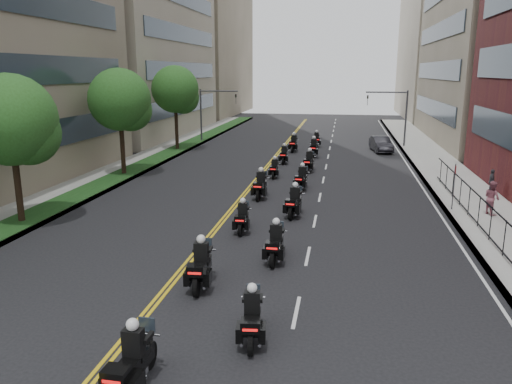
% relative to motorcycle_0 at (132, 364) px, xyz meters
% --- Properties ---
extents(sidewalk_right, '(4.00, 90.00, 0.15)m').
position_rel_motorcycle_0_xyz_m(sidewalk_right, '(12.25, 24.67, -0.64)').
color(sidewalk_right, gray).
rests_on(sidewalk_right, ground).
extents(sidewalk_left, '(4.00, 90.00, 0.15)m').
position_rel_motorcycle_0_xyz_m(sidewalk_left, '(-11.75, 24.67, -0.64)').
color(sidewalk_left, gray).
rests_on(sidewalk_left, ground).
extents(grass_strip, '(2.00, 90.00, 0.04)m').
position_rel_motorcycle_0_xyz_m(grass_strip, '(-10.95, 24.67, -0.55)').
color(grass_strip, '#133513').
rests_on(grass_strip, sidewalk_left).
extents(building_right_far, '(15.00, 28.00, 26.00)m').
position_rel_motorcycle_0_xyz_m(building_right_far, '(21.75, 77.67, 12.28)').
color(building_right_far, gray).
rests_on(building_right_far, ground).
extents(building_left_far, '(16.00, 28.00, 26.00)m').
position_rel_motorcycle_0_xyz_m(building_left_far, '(-21.75, 77.67, 12.28)').
color(building_left_far, '#7B715A').
rests_on(building_left_far, ground).
extents(iron_fence, '(0.05, 28.00, 1.50)m').
position_rel_motorcycle_0_xyz_m(iron_fence, '(11.25, 11.67, 0.19)').
color(iron_fence, black).
rests_on(iron_fence, sidewalk_right).
extents(street_trees, '(4.40, 38.40, 7.98)m').
position_rel_motorcycle_0_xyz_m(street_trees, '(-10.79, 18.27, 4.41)').
color(street_trees, '#311F16').
rests_on(street_trees, ground).
extents(traffic_signal_right, '(4.09, 0.20, 5.60)m').
position_rel_motorcycle_0_xyz_m(traffic_signal_right, '(9.79, 41.67, 2.98)').
color(traffic_signal_right, '#3F3F44').
rests_on(traffic_signal_right, ground).
extents(traffic_signal_left, '(4.09, 0.20, 5.60)m').
position_rel_motorcycle_0_xyz_m(traffic_signal_left, '(-9.28, 41.67, 2.98)').
color(traffic_signal_left, '#3F3F44').
rests_on(traffic_signal_left, ground).
extents(motorcycle_0, '(0.57, 2.46, 1.82)m').
position_rel_motorcycle_0_xyz_m(motorcycle_0, '(0.00, 0.00, 0.00)').
color(motorcycle_0, black).
rests_on(motorcycle_0, ground).
extents(motorcycle_1, '(0.68, 2.29, 1.69)m').
position_rel_motorcycle_0_xyz_m(motorcycle_1, '(2.38, 2.74, -0.05)').
color(motorcycle_1, black).
rests_on(motorcycle_1, ground).
extents(motorcycle_2, '(0.68, 2.55, 1.88)m').
position_rel_motorcycle_0_xyz_m(motorcycle_2, '(-0.05, 6.01, 0.02)').
color(motorcycle_2, black).
rests_on(motorcycle_2, ground).
extents(motorcycle_3, '(0.55, 2.39, 1.77)m').
position_rel_motorcycle_0_xyz_m(motorcycle_3, '(2.21, 8.89, -0.02)').
color(motorcycle_3, black).
rests_on(motorcycle_3, ground).
extents(motorcycle_4, '(0.54, 2.21, 1.63)m').
position_rel_motorcycle_0_xyz_m(motorcycle_4, '(0.16, 12.36, -0.07)').
color(motorcycle_4, black).
rests_on(motorcycle_4, ground).
extents(motorcycle_5, '(0.72, 2.45, 1.81)m').
position_rel_motorcycle_0_xyz_m(motorcycle_5, '(2.32, 15.38, -0.00)').
color(motorcycle_5, black).
rests_on(motorcycle_5, ground).
extents(motorcycle_6, '(0.59, 2.53, 1.87)m').
position_rel_motorcycle_0_xyz_m(motorcycle_6, '(-0.05, 18.86, 0.02)').
color(motorcycle_6, black).
rests_on(motorcycle_6, ground).
extents(motorcycle_7, '(0.70, 2.34, 1.73)m').
position_rel_motorcycle_0_xyz_m(motorcycle_7, '(2.19, 21.52, -0.04)').
color(motorcycle_7, black).
rests_on(motorcycle_7, ground).
extents(motorcycle_8, '(0.48, 2.10, 1.55)m').
position_rel_motorcycle_0_xyz_m(motorcycle_8, '(-0.04, 24.89, -0.11)').
color(motorcycle_8, black).
rests_on(motorcycle_8, ground).
extents(motorcycle_9, '(0.69, 2.44, 1.80)m').
position_rel_motorcycle_0_xyz_m(motorcycle_9, '(2.25, 27.49, -0.01)').
color(motorcycle_9, black).
rests_on(motorcycle_9, ground).
extents(motorcycle_10, '(0.52, 2.26, 1.67)m').
position_rel_motorcycle_0_xyz_m(motorcycle_10, '(-0.04, 30.60, -0.06)').
color(motorcycle_10, black).
rests_on(motorcycle_10, ground).
extents(motorcycle_11, '(0.58, 2.52, 1.87)m').
position_rel_motorcycle_0_xyz_m(motorcycle_11, '(2.16, 34.24, 0.02)').
color(motorcycle_11, black).
rests_on(motorcycle_11, ground).
extents(motorcycle_12, '(0.58, 2.48, 1.83)m').
position_rel_motorcycle_0_xyz_m(motorcycle_12, '(0.12, 36.89, 0.00)').
color(motorcycle_12, black).
rests_on(motorcycle_12, ground).
extents(motorcycle_13, '(0.63, 2.27, 1.68)m').
position_rel_motorcycle_0_xyz_m(motorcycle_13, '(2.08, 40.46, -0.06)').
color(motorcycle_13, black).
rests_on(motorcycle_13, ground).
extents(parked_sedan, '(2.14, 4.50, 1.43)m').
position_rel_motorcycle_0_xyz_m(parked_sedan, '(8.25, 38.30, -0.01)').
color(parked_sedan, black).
rests_on(parked_sedan, ground).
extents(pedestrian_b, '(0.96, 1.06, 1.77)m').
position_rel_motorcycle_0_xyz_m(pedestrian_b, '(12.44, 17.00, 0.32)').
color(pedestrian_b, '#9B5564').
rests_on(pedestrian_b, sidewalk_right).
extents(pedestrian_c, '(0.50, 0.91, 1.47)m').
position_rel_motorcycle_0_xyz_m(pedestrian_c, '(13.75, 21.98, 0.17)').
color(pedestrian_c, '#43424A').
rests_on(pedestrian_c, sidewalk_right).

